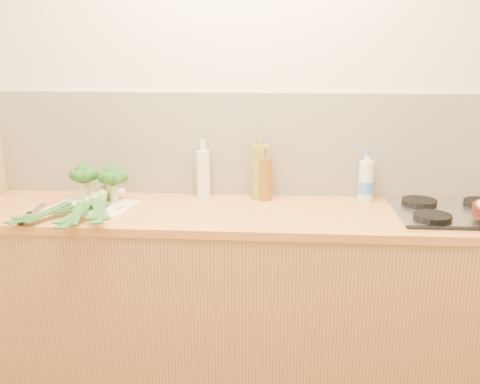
{
  "coord_description": "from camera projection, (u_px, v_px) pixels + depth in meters",
  "views": [
    {
      "loc": [
        0.17,
        -1.26,
        1.67
      ],
      "look_at": [
        -0.0,
        1.1,
        1.02
      ],
      "focal_mm": 40.0,
      "sensor_mm": 36.0,
      "label": 1
    }
  ],
  "objects": [
    {
      "name": "leek_back",
      "position": [
        102.0,
        197.0,
        2.55
      ],
      "size": [
        0.22,
        0.65,
        0.04
      ],
      "rotation": [
        0.0,
        0.0,
        0.26
      ],
      "color": "white",
      "rests_on": "chopping_board"
    },
    {
      "name": "water_bottle",
      "position": [
        366.0,
        182.0,
        2.72
      ],
      "size": [
        0.08,
        0.08,
        0.24
      ],
      "color": "silver",
      "rests_on": "counter"
    },
    {
      "name": "gas_hob",
      "position": [
        458.0,
        212.0,
        2.51
      ],
      "size": [
        0.58,
        0.5,
        0.04
      ],
      "color": "silver",
      "rests_on": "counter"
    },
    {
      "name": "glass_bottle",
      "position": [
        203.0,
        173.0,
        2.79
      ],
      "size": [
        0.07,
        0.07,
        0.31
      ],
      "color": "silver",
      "rests_on": "counter"
    },
    {
      "name": "counter",
      "position": [
        242.0,
        295.0,
        2.7
      ],
      "size": [
        3.2,
        0.62,
        0.9
      ],
      "color": "#AD8448",
      "rests_on": "ground"
    },
    {
      "name": "leek_front",
      "position": [
        83.0,
        203.0,
        2.59
      ],
      "size": [
        0.38,
        0.58,
        0.04
      ],
      "rotation": [
        0.0,
        0.0,
        -0.55
      ],
      "color": "white",
      "rests_on": "chopping_board"
    },
    {
      "name": "oil_tin",
      "position": [
        261.0,
        172.0,
        2.74
      ],
      "size": [
        0.08,
        0.05,
        0.31
      ],
      "color": "olive",
      "rests_on": "counter"
    },
    {
      "name": "leek_mid",
      "position": [
        93.0,
        201.0,
        2.56
      ],
      "size": [
        0.1,
        0.67,
        0.04
      ],
      "rotation": [
        0.0,
        0.0,
        0.0
      ],
      "color": "white",
      "rests_on": "chopping_board"
    },
    {
      "name": "chopping_board",
      "position": [
        92.0,
        207.0,
        2.62
      ],
      "size": [
        0.43,
        0.35,
        0.01
      ],
      "primitive_type": "cube",
      "rotation": [
        0.0,
        0.0,
        -0.19
      ],
      "color": "beige",
      "rests_on": "counter"
    },
    {
      "name": "chefs_knife",
      "position": [
        28.0,
        216.0,
        2.47
      ],
      "size": [
        0.07,
        0.34,
        0.02
      ],
      "rotation": [
        0.0,
        0.0,
        0.1
      ],
      "color": "silver",
      "rests_on": "counter"
    },
    {
      "name": "broccoli_right",
      "position": [
        113.0,
        177.0,
        2.65
      ],
      "size": [
        0.15,
        0.15,
        0.19
      ],
      "color": "#9FB569",
      "rests_on": "chopping_board"
    },
    {
      "name": "broccoli_left",
      "position": [
        84.0,
        175.0,
        2.69
      ],
      "size": [
        0.14,
        0.14,
        0.19
      ],
      "color": "#9FB569",
      "rests_on": "chopping_board"
    },
    {
      "name": "amber_bottle",
      "position": [
        265.0,
        178.0,
        2.74
      ],
      "size": [
        0.06,
        0.06,
        0.27
      ],
      "color": "brown",
      "rests_on": "counter"
    },
    {
      "name": "room_shell",
      "position": [
        246.0,
        145.0,
        2.79
      ],
      "size": [
        3.5,
        3.5,
        3.5
      ],
      "color": "beige",
      "rests_on": "ground"
    }
  ]
}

